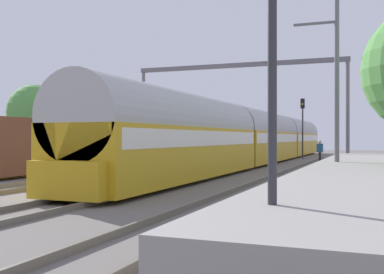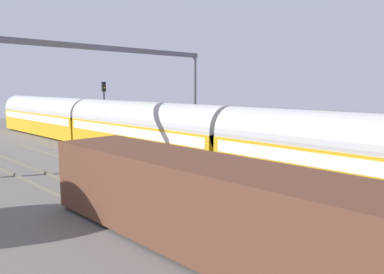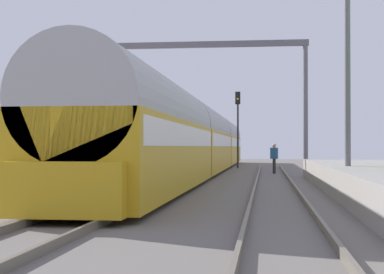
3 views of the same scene
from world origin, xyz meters
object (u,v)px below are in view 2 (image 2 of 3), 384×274
freight_car (194,201)px  person_crossing (189,136)px  catenary_gantry (111,74)px  passenger_train (143,129)px  railway_signal_far (104,104)px

freight_car → person_crossing: size_ratio=7.51×
person_crossing → catenary_gantry: bearing=7.9°
freight_car → catenary_gantry: bearing=66.2°
passenger_train → person_crossing: bearing=-5.8°
passenger_train → catenary_gantry: 4.55m
railway_signal_far → passenger_train: bearing=-103.1°
passenger_train → person_crossing: passenger_train is taller
passenger_train → railway_signal_far: railway_signal_far is taller
passenger_train → freight_car: passenger_train is taller
passenger_train → railway_signal_far: 8.60m
passenger_train → freight_car: size_ratio=3.78×
person_crossing → catenary_gantry: catenary_gantry is taller
passenger_train → catenary_gantry: catenary_gantry is taller
freight_car → railway_signal_far: (10.38, 21.94, 2.01)m
freight_car → catenary_gantry: catenary_gantry is taller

